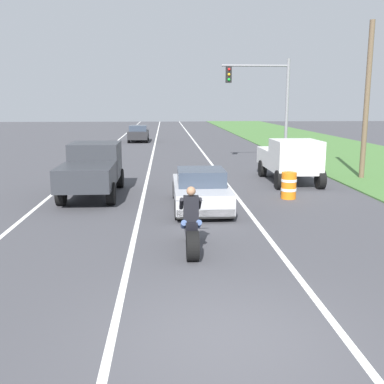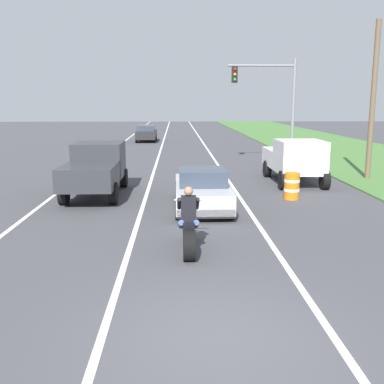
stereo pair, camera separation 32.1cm
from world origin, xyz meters
name	(u,v)px [view 2 (the right image)]	position (x,y,z in m)	size (l,w,h in m)	color
ground_plane	(218,339)	(0.00, 0.00, 0.00)	(160.00, 160.00, 0.00)	#424247
lane_stripe_left_solid	(94,165)	(-5.40, 20.00, 0.00)	(0.14, 120.00, 0.01)	white
lane_stripe_right_solid	(218,164)	(1.80, 20.00, 0.00)	(0.14, 120.00, 0.01)	white
lane_stripe_centre_dashed	(156,165)	(-1.80, 20.00, 0.00)	(0.14, 120.00, 0.01)	white
motorcycle_with_rider	(189,228)	(-0.34, 4.17, 0.59)	(0.70, 2.21, 1.62)	black
sports_car_silver	(202,190)	(0.26, 8.85, 0.63)	(1.84, 4.30, 1.37)	#B7B7BC
pickup_truck_left_lane_dark_grey	(96,167)	(-3.74, 11.14, 1.11)	(2.02, 4.80, 1.98)	#2D3035
pickup_truck_right_shoulder_white	(294,158)	(4.67, 13.77, 1.11)	(2.02, 4.80, 1.98)	silver
traffic_light_mast_near	(274,95)	(4.96, 19.97, 3.95)	(3.90, 0.34, 6.00)	gray
utility_pole_roadside	(373,102)	(8.36, 14.47, 3.59)	(0.24, 0.24, 7.18)	brown
construction_barrel_nearest	(292,186)	(3.69, 10.21, 0.50)	(0.58, 0.58, 1.00)	orange
distant_car_far_ahead	(146,133)	(-3.34, 35.84, 0.77)	(1.80, 4.00, 1.50)	#262628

